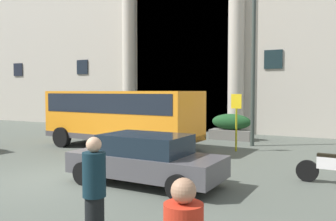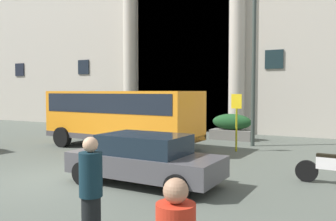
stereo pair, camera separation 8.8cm
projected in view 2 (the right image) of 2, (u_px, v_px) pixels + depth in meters
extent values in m
cube|color=#494F47|center=(57.00, 182.00, 9.95)|extent=(80.00, 64.00, 0.12)
cube|color=black|center=(182.00, 57.00, 22.31)|extent=(6.48, 0.12, 9.34)
cylinder|color=#B2A89A|center=(130.00, 59.00, 23.77)|extent=(0.94, 0.94, 9.34)
cylinder|color=#AFA799|center=(237.00, 54.00, 20.31)|extent=(0.94, 0.94, 9.34)
cube|color=black|center=(20.00, 70.00, 29.19)|extent=(1.00, 0.08, 1.05)
cube|color=black|center=(83.00, 67.00, 25.98)|extent=(1.00, 0.08, 1.05)
cube|color=black|center=(274.00, 59.00, 19.56)|extent=(1.00, 0.08, 1.05)
cube|color=orange|center=(122.00, 114.00, 15.48)|extent=(7.11, 2.85, 2.07)
cube|color=black|center=(122.00, 103.00, 15.45)|extent=(6.69, 2.86, 0.81)
cube|color=black|center=(191.00, 109.00, 13.70)|extent=(0.17, 2.08, 1.01)
cube|color=#444142|center=(123.00, 135.00, 15.53)|extent=(7.11, 2.89, 0.24)
cylinder|color=black|center=(184.00, 138.00, 15.35)|extent=(0.91, 0.33, 0.90)
cylinder|color=black|center=(153.00, 146.00, 13.22)|extent=(0.91, 0.33, 0.90)
cylinder|color=black|center=(100.00, 132.00, 17.85)|extent=(0.91, 0.33, 0.90)
cylinder|color=black|center=(62.00, 137.00, 15.72)|extent=(0.91, 0.33, 0.90)
cylinder|color=#999715|center=(236.00, 123.00, 14.55)|extent=(0.08, 0.08, 2.34)
cube|color=yellow|center=(236.00, 101.00, 14.47)|extent=(0.44, 0.03, 0.60)
cube|color=#63615B|center=(232.00, 135.00, 18.16)|extent=(2.16, 0.95, 0.51)
ellipsoid|color=#1A4520|center=(232.00, 122.00, 18.12)|extent=(2.07, 0.85, 0.82)
cube|color=gray|center=(100.00, 126.00, 22.07)|extent=(1.55, 0.81, 0.57)
ellipsoid|color=#155228|center=(100.00, 115.00, 22.03)|extent=(1.49, 0.73, 0.90)
cube|color=gray|center=(145.00, 129.00, 20.45)|extent=(1.81, 0.89, 0.62)
ellipsoid|color=#1E5820|center=(145.00, 117.00, 20.41)|extent=(1.74, 0.80, 0.77)
cube|color=#47454A|center=(145.00, 164.00, 9.44)|extent=(4.24, 1.81, 0.56)
cube|color=black|center=(145.00, 144.00, 9.41)|extent=(2.30, 1.56, 0.52)
cylinder|color=black|center=(206.00, 172.00, 9.51)|extent=(0.62, 0.21, 0.62)
cylinder|color=black|center=(177.00, 187.00, 8.01)|extent=(0.62, 0.21, 0.62)
cylinder|color=black|center=(121.00, 162.00, 10.89)|extent=(0.62, 0.21, 0.62)
cylinder|color=black|center=(83.00, 173.00, 9.40)|extent=(0.62, 0.21, 0.62)
cylinder|color=black|center=(307.00, 171.00, 9.71)|extent=(0.61, 0.16, 0.60)
cube|color=silver|center=(334.00, 164.00, 9.34)|extent=(0.89, 0.29, 0.32)
cube|color=black|center=(327.00, 156.00, 9.42)|extent=(0.53, 0.23, 0.12)
sphere|color=#976F54|center=(176.00, 191.00, 3.09)|extent=(0.23, 0.23, 0.23)
cylinder|color=#0F2630|center=(91.00, 174.00, 5.39)|extent=(0.36, 0.36, 0.69)
sphere|color=tan|center=(90.00, 145.00, 5.37)|extent=(0.24, 0.24, 0.24)
cylinder|color=#313A35|center=(254.00, 65.00, 15.84)|extent=(0.18, 0.18, 7.38)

